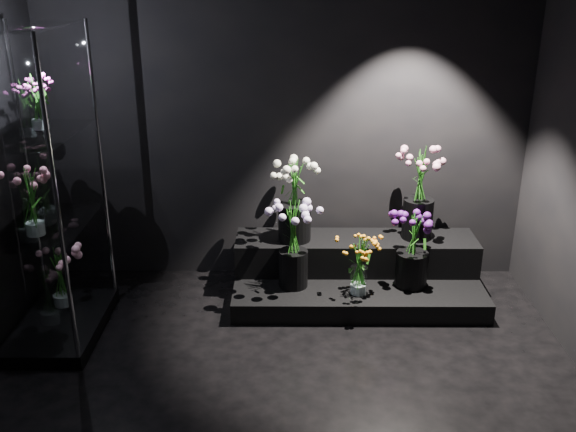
{
  "coord_description": "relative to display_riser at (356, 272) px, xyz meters",
  "views": [
    {
      "loc": [
        0.04,
        -3.19,
        2.55
      ],
      "look_at": [
        0.02,
        1.2,
        0.84
      ],
      "focal_mm": 40.0,
      "sensor_mm": 36.0,
      "label": 1
    }
  ],
  "objects": [
    {
      "name": "display_case",
      "position": [
        -2.26,
        -0.63,
        0.92
      ],
      "size": [
        0.6,
        1.01,
        2.22
      ],
      "color": "black",
      "rests_on": "floor"
    },
    {
      "name": "bouquet_purple",
      "position": [
        0.42,
        -0.19,
        0.32
      ],
      "size": [
        0.42,
        0.42,
        0.6
      ],
      "rotation": [
        0.0,
        0.0,
        0.26
      ],
      "color": "black",
      "rests_on": "display_riser"
    },
    {
      "name": "bouquet_orange_bells",
      "position": [
        -0.02,
        -0.34,
        0.23
      ],
      "size": [
        0.28,
        0.28,
        0.48
      ],
      "rotation": [
        0.0,
        0.0,
        -0.13
      ],
      "color": "white",
      "rests_on": "display_riser"
    },
    {
      "name": "bouquet_case_base_pink",
      "position": [
        -2.31,
        -0.41,
        0.17
      ],
      "size": [
        0.37,
        0.37,
        0.48
      ],
      "rotation": [
        0.0,
        0.0,
        0.12
      ],
      "color": "white",
      "rests_on": "display_case"
    },
    {
      "name": "display_riser",
      "position": [
        0.0,
        0.0,
        0.0
      ],
      "size": [
        2.0,
        0.89,
        0.45
      ],
      "color": "black",
      "rests_on": "floor"
    },
    {
      "name": "bouquet_pink_roses",
      "position": [
        0.5,
        0.13,
        0.69
      ],
      "size": [
        0.41,
        0.41,
        0.77
      ],
      "rotation": [
        0.0,
        0.0,
        -0.25
      ],
      "color": "black",
      "rests_on": "display_riser"
    },
    {
      "name": "wall_back",
      "position": [
        -0.58,
        0.4,
        1.22
      ],
      "size": [
        4.0,
        0.0,
        4.0
      ],
      "primitive_type": "plane",
      "rotation": [
        1.57,
        0.0,
        0.0
      ],
      "color": "black",
      "rests_on": "floor"
    },
    {
      "name": "floor",
      "position": [
        -0.58,
        -1.6,
        -0.18
      ],
      "size": [
        4.0,
        4.0,
        0.0
      ],
      "primitive_type": "plane",
      "color": "black",
      "rests_on": "ground"
    },
    {
      "name": "bouquet_cream_roses",
      "position": [
        -0.51,
        0.08,
        0.65
      ],
      "size": [
        0.4,
        0.4,
        0.67
      ],
      "rotation": [
        0.0,
        0.0,
        -0.03
      ],
      "color": "black",
      "rests_on": "display_riser"
    },
    {
      "name": "bouquet_case_magenta",
      "position": [
        -2.25,
        -0.51,
        1.53
      ],
      "size": [
        0.3,
        0.3,
        0.37
      ],
      "rotation": [
        0.0,
        0.0,
        -0.38
      ],
      "color": "white",
      "rests_on": "display_case"
    },
    {
      "name": "bouquet_case_pink",
      "position": [
        -2.26,
        -0.81,
        0.92
      ],
      "size": [
        0.36,
        0.36,
        0.46
      ],
      "rotation": [
        0.0,
        0.0,
        0.35
      ],
      "color": "white",
      "rests_on": "display_case"
    },
    {
      "name": "bouquet_lilac",
      "position": [
        -0.52,
        -0.21,
        0.39
      ],
      "size": [
        0.46,
        0.46,
        0.71
      ],
      "rotation": [
        0.0,
        0.0,
        0.39
      ],
      "color": "black",
      "rests_on": "display_riser"
    }
  ]
}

